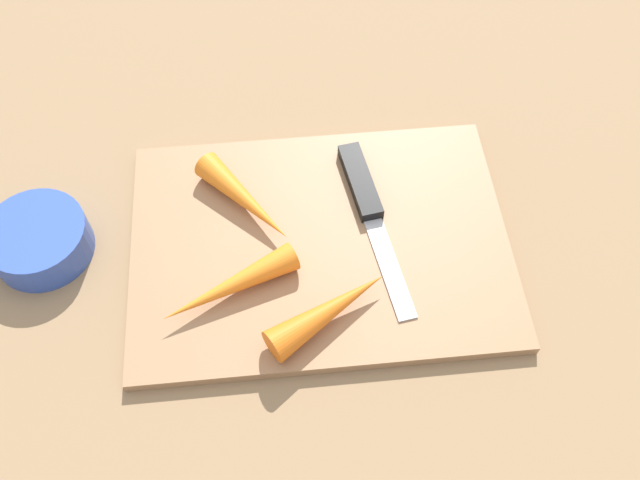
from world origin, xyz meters
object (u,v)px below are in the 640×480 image
object	(u,v)px
carrot_medium	(245,200)
carrot_shortest	(332,310)
carrot_longest	(230,287)
small_bowl	(39,240)
cutting_board	(320,243)
knife	(364,192)

from	to	relation	value
carrot_medium	carrot_shortest	size ratio (longest dim) A/B	1.00
carrot_longest	small_bowl	world-z (taller)	carrot_longest
cutting_board	carrot_medium	distance (m)	0.08
carrot_medium	carrot_shortest	world-z (taller)	carrot_shortest
cutting_board	knife	world-z (taller)	knife
knife	carrot_shortest	size ratio (longest dim) A/B	1.66
cutting_board	knife	bearing A→B (deg)	44.83
carrot_medium	small_bowl	distance (m)	0.20
knife	small_bowl	distance (m)	0.31
carrot_medium	knife	bearing A→B (deg)	53.64
cutting_board	carrot_longest	xyz separation A→B (m)	(-0.09, -0.05, 0.02)
knife	carrot_shortest	world-z (taller)	carrot_shortest
knife	carrot_longest	distance (m)	0.17
carrot_longest	knife	bearing A→B (deg)	-168.27
carrot_medium	carrot_longest	size ratio (longest dim) A/B	0.93
carrot_shortest	small_bowl	size ratio (longest dim) A/B	1.27
cutting_board	carrot_shortest	bearing A→B (deg)	-88.07
cutting_board	carrot_longest	distance (m)	0.10
cutting_board	carrot_longest	size ratio (longest dim) A/B	2.77
small_bowl	carrot_medium	bearing A→B (deg)	6.45
knife	carrot_medium	bearing A→B (deg)	-96.98
knife	carrot_longest	size ratio (longest dim) A/B	1.54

